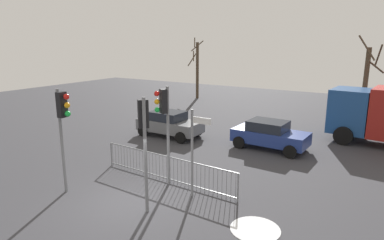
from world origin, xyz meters
The scene contains 11 objects.
ground_plane centered at (0.00, 0.00, 0.00)m, with size 60.00×60.00×0.00m, color #38383D.
traffic_light_foreground_right centered at (-2.49, -0.59, 2.83)m, with size 0.57×0.34×3.86m.
traffic_light_mid_left centered at (0.12, 1.86, 2.82)m, with size 0.43×0.50×3.85m.
traffic_light_foreground_left centered at (0.79, -0.11, 2.79)m, with size 0.48×0.46×3.81m.
direction_sign_post centered at (1.62, 1.53, 1.79)m, with size 0.79×0.09×3.21m.
pedestrian_guard_railing centered at (0.00, 2.13, 0.55)m, with size 6.36×0.33×1.07m.
car_grey_mid centered at (-3.75, 7.57, 0.77)m, with size 3.82×1.95×1.47m.
car_blue_near centered at (2.06, 8.36, 0.77)m, with size 3.87×2.06×1.47m.
bare_tree_left centered at (5.49, 18.12, 2.76)m, with size 1.80×1.89×5.88m.
bare_tree_centre centered at (-9.35, 20.07, 2.88)m, with size 1.08×1.48×5.81m.
snow_patch_kerb centered at (4.32, 0.65, 0.01)m, with size 1.50×1.50×0.01m, color white.
Camera 1 is at (7.44, -7.97, 5.46)m, focal length 31.38 mm.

